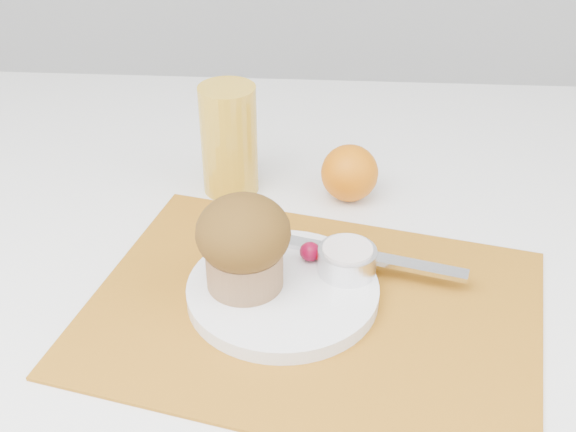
# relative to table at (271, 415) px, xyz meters

# --- Properties ---
(table) EXTENTS (1.20, 0.80, 0.75)m
(table) POSITION_rel_table_xyz_m (0.00, 0.00, 0.00)
(table) COLOR white
(table) RESTS_ON ground
(placemat) EXTENTS (0.50, 0.41, 0.00)m
(placemat) POSITION_rel_table_xyz_m (0.06, -0.19, 0.38)
(placemat) COLOR #A96717
(placemat) RESTS_ON table
(plate) EXTENTS (0.25, 0.25, 0.02)m
(plate) POSITION_rel_table_xyz_m (0.03, -0.17, 0.39)
(plate) COLOR white
(plate) RESTS_ON placemat
(ramekin) EXTENTS (0.07, 0.07, 0.03)m
(ramekin) POSITION_rel_table_xyz_m (0.10, -0.14, 0.41)
(ramekin) COLOR silver
(ramekin) RESTS_ON plate
(cream) EXTENTS (0.06, 0.06, 0.01)m
(cream) POSITION_rel_table_xyz_m (0.10, -0.14, 0.42)
(cream) COLOR silver
(cream) RESTS_ON ramekin
(raspberry_near) EXTENTS (0.02, 0.02, 0.02)m
(raspberry_near) POSITION_rel_table_xyz_m (0.06, -0.13, 0.40)
(raspberry_near) COLOR #5E021A
(raspberry_near) RESTS_ON plate
(raspberry_far) EXTENTS (0.02, 0.02, 0.02)m
(raspberry_far) POSITION_rel_table_xyz_m (0.07, -0.13, 0.40)
(raspberry_far) COLOR #610202
(raspberry_far) RESTS_ON plate
(butter_knife) EXTENTS (0.22, 0.07, 0.01)m
(butter_knife) POSITION_rel_table_xyz_m (0.11, -0.12, 0.40)
(butter_knife) COLOR silver
(butter_knife) RESTS_ON plate
(orange) EXTENTS (0.07, 0.07, 0.07)m
(orange) POSITION_rel_table_xyz_m (0.10, 0.03, 0.41)
(orange) COLOR orange
(orange) RESTS_ON table
(juice_glass) EXTENTS (0.08, 0.08, 0.14)m
(juice_glass) POSITION_rel_table_xyz_m (-0.05, 0.04, 0.44)
(juice_glass) COLOR gold
(juice_glass) RESTS_ON table
(muffin) EXTENTS (0.09, 0.09, 0.10)m
(muffin) POSITION_rel_table_xyz_m (-0.01, -0.17, 0.45)
(muffin) COLOR #A0754D
(muffin) RESTS_ON plate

